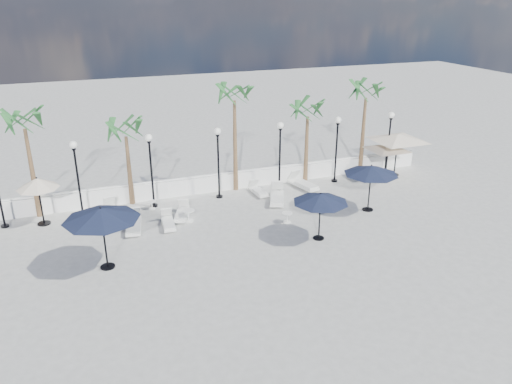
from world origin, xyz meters
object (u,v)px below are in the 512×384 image
object	(u,v)px
lounger_2	(182,213)
parasol_cream_sq_b	(387,145)
lounger_4	(258,190)
parasol_cream_sq_a	(398,134)
lounger_6	(303,183)
lounger_3	(168,222)
lounger_1	(112,210)
parasol_cream_small	(37,184)
lounger_0	(134,224)
parasol_navy_left	(101,214)
parasol_navy_mid	(321,198)
parasol_navy_right	(371,170)
lounger_5	(277,197)

from	to	relation	value
lounger_2	parasol_cream_sq_b	size ratio (longest dim) A/B	0.44
lounger_4	parasol_cream_sq_a	world-z (taller)	parasol_cream_sq_a
lounger_6	parasol_cream_sq_b	bearing A→B (deg)	-14.62
lounger_4	lounger_6	bearing A→B (deg)	-4.32
lounger_2	lounger_3	size ratio (longest dim) A/B	1.07
lounger_1	lounger_6	world-z (taller)	lounger_6
parasol_cream_small	parasol_cream_sq_b	bearing A→B (deg)	0.00
lounger_0	parasol_navy_left	world-z (taller)	parasol_navy_left
lounger_2	parasol_navy_left	world-z (taller)	parasol_navy_left
lounger_2	parasol_cream_small	world-z (taller)	parasol_cream_small
lounger_4	parasol_navy_left	distance (m)	10.16
parasol_navy_mid	parasol_cream_sq_b	world-z (taller)	parasol_navy_mid
lounger_6	lounger_0	bearing A→B (deg)	177.77
lounger_1	parasol_navy_mid	world-z (taller)	parasol_navy_mid
parasol_navy_right	parasol_cream_sq_b	world-z (taller)	parasol_navy_right
parasol_navy_right	parasol_cream_small	xyz separation A→B (m)	(-15.35, 3.96, -0.09)
lounger_0	parasol_navy_left	bearing A→B (deg)	-105.10
lounger_4	parasol_navy_right	xyz separation A→B (m)	(4.45, -3.98, 1.93)
lounger_2	lounger_3	distance (m)	1.13
parasol_navy_left	parasol_cream_sq_b	xyz separation A→B (m)	(16.51, 5.23, -0.37)
lounger_2	parasol_navy_mid	distance (m)	7.04
lounger_0	parasol_cream_small	xyz separation A→B (m)	(-3.93, 2.06, 1.79)
parasol_navy_mid	lounger_1	bearing A→B (deg)	144.74
lounger_4	parasol_navy_right	distance (m)	6.27
lounger_3	parasol_navy_left	distance (m)	4.71
parasol_navy_right	parasol_cream_small	world-z (taller)	parasol_navy_right
lounger_0	parasol_navy_left	size ratio (longest dim) A/B	0.70
lounger_5	parasol_navy_left	xyz separation A→B (m)	(-9.00, -3.94, 2.06)
lounger_6	parasol_cream_sq_a	xyz separation A→B (m)	(6.08, -0.02, 2.28)
lounger_3	lounger_5	world-z (taller)	lounger_5
parasol_navy_left	parasol_cream_sq_b	world-z (taller)	parasol_navy_left
lounger_4	parasol_navy_mid	xyz separation A→B (m)	(0.66, -5.94, 1.74)
lounger_2	lounger_1	bearing A→B (deg)	173.94
lounger_0	parasol_cream_sq_a	size ratio (longest dim) A/B	0.37
lounger_5	parasol_cream_sq_a	world-z (taller)	parasol_cream_sq_a
lounger_2	parasol_cream_small	bearing A→B (deg)	-173.51
lounger_4	parasol_cream_small	size ratio (longest dim) A/B	0.70
parasol_cream_sq_a	parasol_cream_small	distance (m)	19.69
lounger_6	parasol_cream_sq_b	xyz separation A→B (m)	(5.38, -0.02, 1.70)
lounger_0	parasol_cream_small	size ratio (longest dim) A/B	0.88
lounger_4	lounger_5	distance (m)	1.43
lounger_0	parasol_navy_right	bearing A→B (deg)	0.17
lounger_0	parasol_navy_right	xyz separation A→B (m)	(11.42, -1.90, 1.88)
lounger_5	parasol_navy_mid	bearing A→B (deg)	-65.72
lounger_1	parasol_cream_small	bearing A→B (deg)	175.26
parasol_navy_mid	lounger_5	bearing A→B (deg)	91.14
parasol_cream_sq_b	lounger_0	bearing A→B (deg)	-172.20
lounger_2	parasol_cream_small	size ratio (longest dim) A/B	0.78
parasol_navy_mid	lounger_6	bearing A→B (deg)	71.04
lounger_6	parasol_navy_left	world-z (taller)	parasol_navy_left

